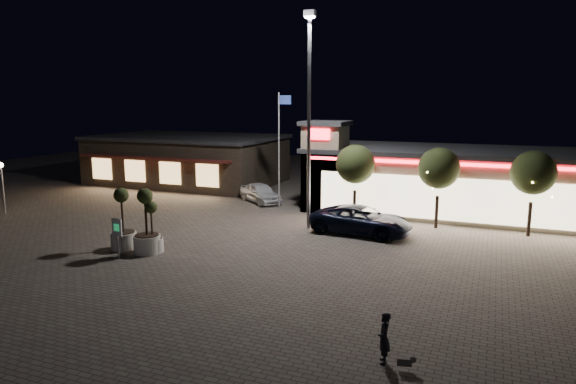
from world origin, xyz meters
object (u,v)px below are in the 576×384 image
at_px(pickup_truck, 361,220).
at_px(valet_sign, 117,231).
at_px(pedestrian, 384,338).
at_px(planter_mid, 152,237).
at_px(planter_left, 123,230).
at_px(white_sedan, 260,193).

relative_size(pickup_truck, valet_sign, 2.90).
xyz_separation_m(pedestrian, planter_mid, (-12.94, 6.56, 0.04)).
bearing_deg(planter_left, pedestrian, -23.88).
distance_m(white_sedan, planter_mid, 13.45).
xyz_separation_m(pickup_truck, planter_left, (-10.51, -7.47, 0.19)).
bearing_deg(pickup_truck, valet_sign, 137.94).
bearing_deg(pickup_truck, pedestrian, -158.01).
bearing_deg(pedestrian, valet_sign, -122.78).
bearing_deg(pedestrian, planter_left, -126.48).
relative_size(white_sedan, planter_mid, 1.63).
bearing_deg(pedestrian, pickup_truck, -176.01).
bearing_deg(pedestrian, white_sedan, -159.01).
xyz_separation_m(pickup_truck, white_sedan, (-9.13, 6.04, -0.07)).
relative_size(white_sedan, valet_sign, 2.16).
height_order(white_sedan, valet_sign, valet_sign).
distance_m(pedestrian, valet_sign, 14.75).
relative_size(pedestrian, valet_sign, 0.78).
relative_size(pickup_truck, white_sedan, 1.34).
xyz_separation_m(white_sedan, pedestrian, (13.29, -20.00, 0.04)).
height_order(pedestrian, planter_mid, planter_mid).
bearing_deg(planter_mid, pickup_truck, 40.11).
bearing_deg(pedestrian, planter_mid, -129.48).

